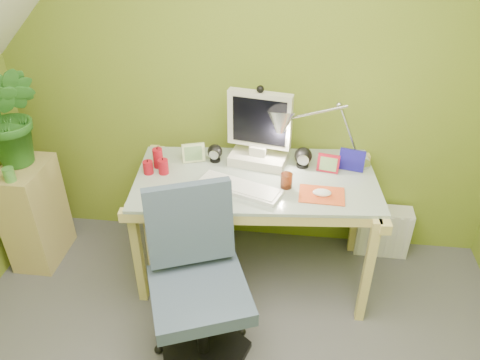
# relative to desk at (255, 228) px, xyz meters

# --- Properties ---
(wall_back) EXTENTS (3.20, 0.01, 2.40)m
(wall_back) POSITION_rel_desk_xyz_m (-0.07, 0.42, 0.82)
(wall_back) COLOR olive
(wall_back) RESTS_ON floor
(desk) EXTENTS (1.47, 0.83, 0.76)m
(desk) POSITION_rel_desk_xyz_m (0.00, 0.00, 0.00)
(desk) COLOR #D3BF6F
(desk) RESTS_ON floor
(monitor) EXTENTS (0.44, 0.30, 0.56)m
(monitor) POSITION_rel_desk_xyz_m (0.00, 0.18, 0.66)
(monitor) COLOR beige
(monitor) RESTS_ON desk
(speaker_left) EXTENTS (0.11, 0.11, 0.11)m
(speaker_left) POSITION_rel_desk_xyz_m (-0.27, 0.16, 0.43)
(speaker_left) COLOR black
(speaker_left) RESTS_ON desk
(speaker_right) EXTENTS (0.12, 0.12, 0.13)m
(speaker_right) POSITION_rel_desk_xyz_m (0.27, 0.16, 0.44)
(speaker_right) COLOR black
(speaker_right) RESTS_ON desk
(keyboard) EXTENTS (0.51, 0.31, 0.02)m
(keyboard) POSITION_rel_desk_xyz_m (-0.08, -0.14, 0.39)
(keyboard) COLOR white
(keyboard) RESTS_ON desk
(mousepad) EXTENTS (0.26, 0.19, 0.01)m
(mousepad) POSITION_rel_desk_xyz_m (0.38, -0.14, 0.38)
(mousepad) COLOR #E15123
(mousepad) RESTS_ON desk
(mouse) EXTENTS (0.12, 0.09, 0.04)m
(mouse) POSITION_rel_desk_xyz_m (0.38, -0.14, 0.40)
(mouse) COLOR white
(mouse) RESTS_ON mousepad
(amber_tumbler) EXTENTS (0.07, 0.07, 0.09)m
(amber_tumbler) POSITION_rel_desk_xyz_m (0.18, -0.08, 0.42)
(amber_tumbler) COLOR maroon
(amber_tumbler) RESTS_ON desk
(candle_cluster) EXTENTS (0.18, 0.16, 0.12)m
(candle_cluster) POSITION_rel_desk_xyz_m (-0.60, 0.01, 0.44)
(candle_cluster) COLOR #AE0F1D
(candle_cluster) RESTS_ON desk
(photo_frame_red) EXTENTS (0.13, 0.04, 0.11)m
(photo_frame_red) POSITION_rel_desk_xyz_m (0.42, 0.12, 0.43)
(photo_frame_red) COLOR #AB1226
(photo_frame_red) RESTS_ON desk
(photo_frame_blue) EXTENTS (0.15, 0.05, 0.13)m
(photo_frame_blue) POSITION_rel_desk_xyz_m (0.56, 0.16, 0.44)
(photo_frame_blue) COLOR #1A1592
(photo_frame_blue) RESTS_ON desk
(photo_frame_green) EXTENTS (0.14, 0.06, 0.12)m
(photo_frame_green) POSITION_rel_desk_xyz_m (-0.40, 0.14, 0.44)
(photo_frame_green) COLOR beige
(photo_frame_green) RESTS_ON desk
(desk_lamp) EXTENTS (0.63, 0.38, 0.63)m
(desk_lamp) POSITION_rel_desk_xyz_m (0.45, 0.18, 0.69)
(desk_lamp) COLOR #ABAAAF
(desk_lamp) RESTS_ON desk
(side_ledge) EXTENTS (0.27, 0.41, 0.72)m
(side_ledge) POSITION_rel_desk_xyz_m (-1.47, -0.01, -0.02)
(side_ledge) COLOR tan
(side_ledge) RESTS_ON floor
(potted_plant) EXTENTS (0.37, 0.31, 0.65)m
(potted_plant) POSITION_rel_desk_xyz_m (-1.47, 0.04, 0.67)
(potted_plant) COLOR #296923
(potted_plant) RESTS_ON side_ledge
(green_cup) EXTENTS (0.08, 0.08, 0.09)m
(green_cup) POSITION_rel_desk_xyz_m (-1.45, -0.16, 0.39)
(green_cup) COLOR #4D933D
(green_cup) RESTS_ON side_ledge
(task_chair) EXTENTS (0.71, 0.71, 0.99)m
(task_chair) POSITION_rel_desk_xyz_m (-0.22, -0.69, 0.12)
(task_chair) COLOR #3B4C62
(task_chair) RESTS_ON floor
(radiator) EXTENTS (0.36, 0.15, 0.36)m
(radiator) POSITION_rel_desk_xyz_m (0.86, 0.32, -0.20)
(radiator) COLOR white
(radiator) RESTS_ON floor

